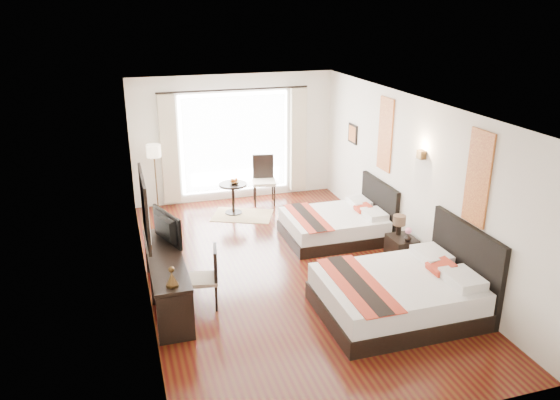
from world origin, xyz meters
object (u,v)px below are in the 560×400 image
object	(u,v)px
console_desk	(167,280)
bed_near	(402,293)
bed_far	(338,224)
floor_lamp	(154,156)
vase	(408,237)
window_chair	(264,189)
fruit_bowl	(234,183)
desk_chair	(205,288)
nightstand	(401,250)
side_table	(233,199)
table_lamp	(399,222)
television	(162,228)

from	to	relation	value
console_desk	bed_near	bearing A→B (deg)	-22.00
bed_far	floor_lamp	xyz separation A→B (m)	(-3.15, 2.42, 0.96)
bed_near	floor_lamp	bearing A→B (deg)	120.05
floor_lamp	bed_far	bearing A→B (deg)	-37.52
vase	window_chair	distance (m)	4.02
floor_lamp	fruit_bowl	world-z (taller)	floor_lamp
vase	desk_chair	distance (m)	3.47
bed_far	nightstand	bearing A→B (deg)	-65.17
floor_lamp	window_chair	distance (m)	2.50
side_table	fruit_bowl	world-z (taller)	fruit_bowl
console_desk	floor_lamp	bearing A→B (deg)	87.00
window_chair	desk_chair	bearing A→B (deg)	-16.46
console_desk	fruit_bowl	size ratio (longest dim) A/B	11.04
vase	window_chair	bearing A→B (deg)	111.19
bed_far	table_lamp	bearing A→B (deg)	-64.19
desk_chair	vase	bearing A→B (deg)	-165.99
vase	television	world-z (taller)	television
vase	fruit_bowl	bearing A→B (deg)	124.10
nightstand	fruit_bowl	xyz separation A→B (m)	(-2.21, 3.12, 0.45)
nightstand	console_desk	bearing A→B (deg)	-178.12
nightstand	window_chair	size ratio (longest dim) A/B	0.47
table_lamp	vase	xyz separation A→B (m)	(0.03, -0.26, -0.17)
side_table	nightstand	bearing A→B (deg)	-54.58
floor_lamp	television	bearing A→B (deg)	-93.10
side_table	window_chair	world-z (taller)	window_chair
vase	desk_chair	xyz separation A→B (m)	(-3.45, -0.23, -0.28)
bed_far	side_table	xyz separation A→B (m)	(-1.63, 1.82, 0.06)
nightstand	television	bearing A→B (deg)	174.75
television	floor_lamp	world-z (taller)	floor_lamp
vase	bed_far	bearing A→B (deg)	112.70
vase	fruit_bowl	distance (m)	3.96
television	fruit_bowl	bearing A→B (deg)	-52.64
console_desk	window_chair	size ratio (longest dim) A/B	2.07
table_lamp	floor_lamp	size ratio (longest dim) A/B	0.23
vase	floor_lamp	xyz separation A→B (m)	(-3.77, 3.90, 0.67)
vase	television	distance (m)	4.01
bed_near	side_table	xyz separation A→B (m)	(-1.47, 4.57, 0.01)
nightstand	window_chair	world-z (taller)	window_chair
desk_chair	window_chair	xyz separation A→B (m)	(2.00, 3.97, 0.04)
floor_lamp	side_table	xyz separation A→B (m)	(1.52, -0.59, -0.90)
bed_far	desk_chair	distance (m)	3.31
television	side_table	world-z (taller)	television
bed_far	side_table	world-z (taller)	bed_far
bed_near	nightstand	size ratio (longest dim) A/B	4.39
vase	console_desk	world-z (taller)	console_desk
table_lamp	console_desk	xyz separation A→B (m)	(-3.94, -0.24, -0.36)
vase	console_desk	distance (m)	3.97
console_desk	window_chair	bearing A→B (deg)	55.86
television	bed_far	bearing A→B (deg)	-94.34
side_table	desk_chair	bearing A→B (deg)	-108.86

